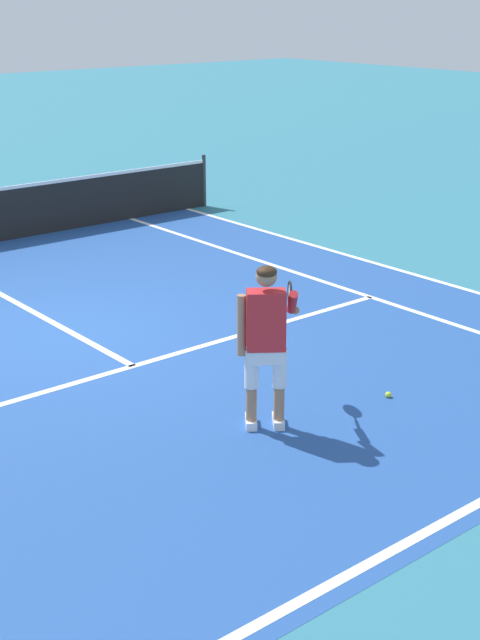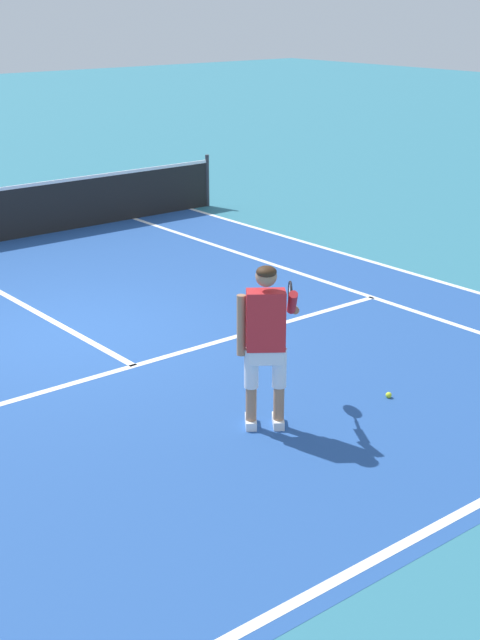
# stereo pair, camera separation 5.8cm
# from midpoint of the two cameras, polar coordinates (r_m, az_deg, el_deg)

# --- Properties ---
(ground_plane) EXTENTS (80.00, 80.00, 0.00)m
(ground_plane) POSITION_cam_midpoint_polar(r_m,az_deg,el_deg) (11.95, -10.70, -0.83)
(ground_plane) COLOR teal
(court_inner_surface) EXTENTS (10.98, 11.30, 0.00)m
(court_inner_surface) POSITION_cam_midpoint_polar(r_m,az_deg,el_deg) (11.54, -9.49, -1.49)
(court_inner_surface) COLOR #234C93
(court_inner_surface) RESTS_ON ground
(line_baseline) EXTENTS (10.98, 0.10, 0.01)m
(line_baseline) POSITION_cam_midpoint_polar(r_m,az_deg,el_deg) (7.77, 11.85, -12.78)
(line_baseline) COLOR white
(line_baseline) RESTS_ON ground
(line_service) EXTENTS (8.23, 0.10, 0.01)m
(line_service) POSITION_cam_midpoint_polar(r_m,az_deg,el_deg) (10.78, -6.93, -2.91)
(line_service) COLOR white
(line_service) RESTS_ON ground
(line_centre_service) EXTENTS (0.10, 6.40, 0.01)m
(line_centre_service) POSITION_cam_midpoint_polar(r_m,az_deg,el_deg) (13.44, -14.36, 1.23)
(line_centre_service) COLOR white
(line_centre_service) RESTS_ON ground
(line_singles_right) EXTENTS (0.10, 10.90, 0.01)m
(line_singles_right) POSITION_cam_midpoint_polar(r_m,az_deg,el_deg) (13.91, 5.26, 2.41)
(line_singles_right) COLOR white
(line_singles_right) RESTS_ON ground
(line_doubles_right) EXTENTS (0.10, 10.90, 0.01)m
(line_doubles_right) POSITION_cam_midpoint_polar(r_m,az_deg,el_deg) (14.87, 9.05, 3.39)
(line_doubles_right) COLOR white
(line_doubles_right) RESTS_ON ground
(tennis_player) EXTENTS (1.10, 0.84, 1.71)m
(tennis_player) POSITION_cam_midpoint_polar(r_m,az_deg,el_deg) (8.88, 1.49, -0.98)
(tennis_player) COLOR white
(tennis_player) RESTS_ON ground
(tennis_ball_near_feet) EXTENTS (0.07, 0.07, 0.07)m
(tennis_ball_near_feet) POSITION_cam_midpoint_polar(r_m,az_deg,el_deg) (10.01, 9.19, -4.68)
(tennis_ball_near_feet) COLOR #CCE02D
(tennis_ball_near_feet) RESTS_ON ground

